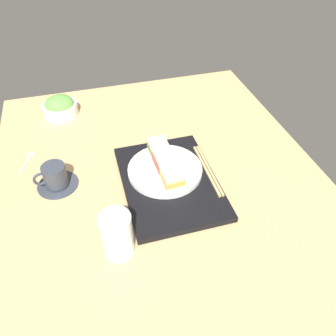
# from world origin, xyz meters

# --- Properties ---
(ground_plane) EXTENTS (1.40, 1.00, 0.03)m
(ground_plane) POSITION_xyz_m (0.00, 0.00, -0.01)
(ground_plane) COLOR tan
(serving_tray) EXTENTS (0.38, 0.27, 0.02)m
(serving_tray) POSITION_xyz_m (0.06, -0.02, 0.01)
(serving_tray) COLOR black
(serving_tray) RESTS_ON ground_plane
(sandwich_plate) EXTENTS (0.23, 0.23, 0.02)m
(sandwich_plate) POSITION_xyz_m (0.09, -0.02, 0.03)
(sandwich_plate) COLOR silver
(sandwich_plate) RESTS_ON serving_tray
(sandwich_near) EXTENTS (0.08, 0.06, 0.05)m
(sandwich_near) POSITION_xyz_m (0.03, -0.02, 0.06)
(sandwich_near) COLOR beige
(sandwich_near) RESTS_ON sandwich_plate
(sandwich_middle) EXTENTS (0.08, 0.06, 0.05)m
(sandwich_middle) POSITION_xyz_m (0.09, -0.02, 0.06)
(sandwich_middle) COLOR #EFE5C1
(sandwich_middle) RESTS_ON sandwich_plate
(sandwich_far) EXTENTS (0.08, 0.06, 0.05)m
(sandwich_far) POSITION_xyz_m (0.16, -0.01, 0.06)
(sandwich_far) COLOR #EFE5C1
(sandwich_far) RESTS_ON sandwich_plate
(salad_bowl) EXTENTS (0.13, 0.13, 0.07)m
(salad_bowl) POSITION_xyz_m (0.54, 0.28, 0.03)
(salad_bowl) COLOR silver
(salad_bowl) RESTS_ON ground_plane
(chopsticks_pair) EXTENTS (0.23, 0.02, 0.01)m
(chopsticks_pair) POSITION_xyz_m (0.06, -0.14, 0.02)
(chopsticks_pair) COLOR tan
(chopsticks_pair) RESTS_ON serving_tray
(coffee_cup) EXTENTS (0.12, 0.12, 0.08)m
(coffee_cup) POSITION_xyz_m (0.14, 0.31, 0.03)
(coffee_cup) COLOR #333842
(coffee_cup) RESTS_ON ground_plane
(drinking_glass) EXTENTS (0.08, 0.08, 0.12)m
(drinking_glass) POSITION_xyz_m (-0.13, 0.16, 0.06)
(drinking_glass) COLOR silver
(drinking_glass) RESTS_ON ground_plane
(teaspoon) EXTENTS (0.11, 0.05, 0.01)m
(teaspoon) POSITION_xyz_m (0.30, 0.39, 0.00)
(teaspoon) COLOR silver
(teaspoon) RESTS_ON ground_plane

